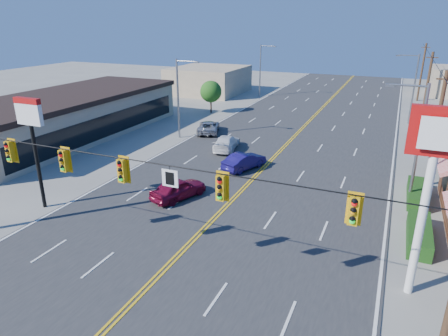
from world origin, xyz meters
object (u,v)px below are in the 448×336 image
at_px(pizza_hut_sign, 32,131).
at_px(car_silver, 208,127).
at_px(kfc_pylon, 432,167).
at_px(car_magenta, 178,189).
at_px(car_white, 226,143).
at_px(signal_span, 144,186).
at_px(car_blue, 244,162).

distance_m(pizza_hut_sign, car_silver, 21.32).
distance_m(kfc_pylon, pizza_hut_sign, 22.02).
bearing_deg(kfc_pylon, car_silver, 133.90).
bearing_deg(pizza_hut_sign, car_silver, 84.35).
bearing_deg(car_silver, car_magenta, 88.49).
distance_m(kfc_pylon, car_magenta, 16.15).
bearing_deg(pizza_hut_sign, car_white, 68.90).
bearing_deg(pizza_hut_sign, signal_span, -20.19).
bearing_deg(car_magenta, kfc_pylon, -177.39).
bearing_deg(pizza_hut_sign, car_magenta, 31.75).
xyz_separation_m(signal_span, pizza_hut_sign, (-10.88, 4.00, 0.30)).
height_order(kfc_pylon, pizza_hut_sign, kfc_pylon).
relative_size(pizza_hut_sign, car_silver, 1.47).
relative_size(signal_span, car_blue, 5.91).
bearing_deg(signal_span, car_white, 103.23).
bearing_deg(car_white, car_silver, -58.85).
height_order(car_magenta, car_silver, car_magenta).
bearing_deg(pizza_hut_sign, kfc_pylon, 0.00).
distance_m(car_blue, car_white, 5.45).
xyz_separation_m(signal_span, car_white, (-4.70, 20.01, -4.22)).
bearing_deg(pizza_hut_sign, car_blue, 50.82).
relative_size(car_magenta, car_blue, 1.00).
relative_size(car_magenta, car_silver, 0.88).
height_order(kfc_pylon, car_magenta, kfc_pylon).
bearing_deg(car_silver, car_white, 110.99).
xyz_separation_m(kfc_pylon, pizza_hut_sign, (-22.00, 0.00, -0.86)).
bearing_deg(car_white, pizza_hut_sign, 58.92).
bearing_deg(car_silver, pizza_hut_sign, 64.21).
relative_size(kfc_pylon, car_silver, 1.82).
bearing_deg(car_silver, signal_span, 89.51).
distance_m(signal_span, car_magenta, 10.18).
height_order(signal_span, pizza_hut_sign, signal_span).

